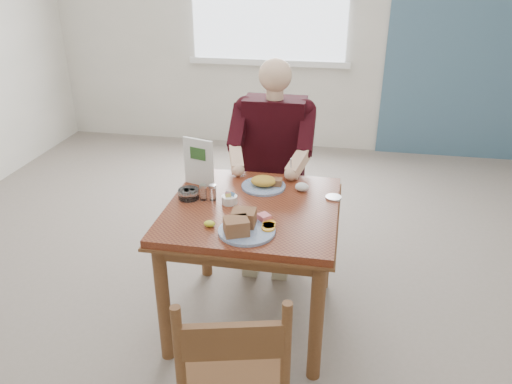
% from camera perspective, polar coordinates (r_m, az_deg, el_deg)
% --- Properties ---
extents(floor, '(6.00, 6.00, 0.00)m').
position_cam_1_polar(floor, '(3.07, -0.36, -14.13)').
color(floor, slate).
rests_on(floor, ground).
extents(wall_back, '(5.50, 0.00, 5.50)m').
position_cam_1_polar(wall_back, '(5.37, 6.00, 19.47)').
color(wall_back, beige).
rests_on(wall_back, ground).
extents(accent_panel, '(1.60, 0.02, 2.80)m').
position_cam_1_polar(accent_panel, '(5.45, 23.83, 17.66)').
color(accent_panel, '#41637A').
rests_on(accent_panel, ground).
extents(lemon_wedge, '(0.06, 0.05, 0.03)m').
position_cam_1_polar(lemon_wedge, '(2.46, -5.34, -3.63)').
color(lemon_wedge, yellow).
rests_on(lemon_wedge, table).
extents(napkin, '(0.09, 0.08, 0.05)m').
position_cam_1_polar(napkin, '(2.82, 5.26, 0.59)').
color(napkin, white).
rests_on(napkin, table).
extents(metal_dish, '(0.11, 0.11, 0.01)m').
position_cam_1_polar(metal_dish, '(2.77, 8.85, -0.62)').
color(metal_dish, silver).
rests_on(metal_dish, table).
extents(table, '(0.92, 0.92, 0.75)m').
position_cam_1_polar(table, '(2.71, -0.40, -3.69)').
color(table, brown).
rests_on(table, ground).
extents(chair_far, '(0.42, 0.42, 0.95)m').
position_cam_1_polar(chair_far, '(3.48, 2.08, 0.34)').
color(chair_far, brown).
rests_on(chair_far, ground).
extents(chair_near, '(0.51, 0.51, 0.95)m').
position_cam_1_polar(chair_near, '(2.05, -2.55, -20.82)').
color(chair_near, brown).
rests_on(chair_near, ground).
extents(diner, '(0.53, 0.56, 1.39)m').
position_cam_1_polar(diner, '(3.27, 1.94, 4.95)').
color(diner, '#9C9375').
rests_on(diner, chair_far).
extents(near_plate, '(0.34, 0.34, 0.09)m').
position_cam_1_polar(near_plate, '(2.40, -1.33, -3.84)').
color(near_plate, white).
rests_on(near_plate, table).
extents(far_plate, '(0.26, 0.26, 0.07)m').
position_cam_1_polar(far_plate, '(2.85, 0.98, 1.00)').
color(far_plate, white).
rests_on(far_plate, table).
extents(caddy, '(0.10, 0.10, 0.06)m').
position_cam_1_polar(caddy, '(2.68, -3.05, -0.86)').
color(caddy, white).
rests_on(caddy, table).
extents(shakers, '(0.10, 0.05, 0.09)m').
position_cam_1_polar(shakers, '(2.71, -5.51, -0.03)').
color(shakers, white).
rests_on(shakers, table).
extents(creamer, '(0.14, 0.14, 0.05)m').
position_cam_1_polar(creamer, '(2.75, -7.70, -0.21)').
color(creamer, white).
rests_on(creamer, table).
extents(menu, '(0.19, 0.07, 0.28)m').
position_cam_1_polar(menu, '(2.86, -6.57, 3.43)').
color(menu, white).
rests_on(menu, table).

